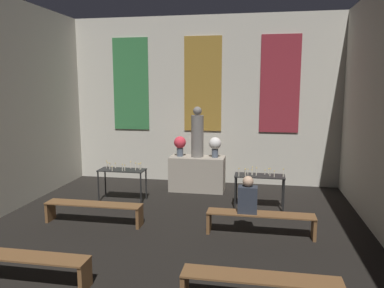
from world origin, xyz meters
TOP-DOWN VIEW (x-y plane):
  - wall_back at (0.00, 10.32)m, footprint 7.87×0.16m
  - altar at (0.00, 9.33)m, footprint 1.46×0.67m
  - statue at (0.00, 9.33)m, footprint 0.33×0.33m
  - flower_vase_left at (-0.47, 9.33)m, footprint 0.32×0.32m
  - flower_vase_right at (0.47, 9.33)m, footprint 0.32×0.32m
  - candle_rack_left at (-1.65, 8.08)m, footprint 1.13×0.48m
  - candle_rack_right at (1.65, 8.07)m, footprint 1.13×0.48m
  - pew_second_left at (-1.68, 4.11)m, footprint 2.01×0.36m
  - pew_second_right at (1.68, 4.11)m, footprint 2.01×0.36m
  - pew_back_left at (-1.68, 6.50)m, footprint 2.01×0.36m
  - pew_back_right at (1.68, 6.50)m, footprint 2.01×0.36m
  - person_seated at (1.43, 6.50)m, footprint 0.36×0.24m

SIDE VIEW (x-z plane):
  - pew_second_left at x=-1.68m, z-range 0.10..0.53m
  - pew_second_right at x=1.68m, z-range 0.10..0.53m
  - pew_back_left at x=-1.68m, z-range 0.10..0.53m
  - pew_back_right at x=1.68m, z-range 0.10..0.53m
  - altar at x=0.00m, z-range 0.00..0.92m
  - candle_rack_left at x=-1.65m, z-range 0.19..1.17m
  - candle_rack_right at x=1.65m, z-range 0.19..1.17m
  - person_seated at x=1.43m, z-range 0.39..1.10m
  - flower_vase_left at x=-0.47m, z-range 0.98..1.52m
  - flower_vase_right at x=0.47m, z-range 0.98..1.52m
  - statue at x=0.00m, z-range 0.87..2.21m
  - wall_back at x=0.00m, z-range 0.03..4.77m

